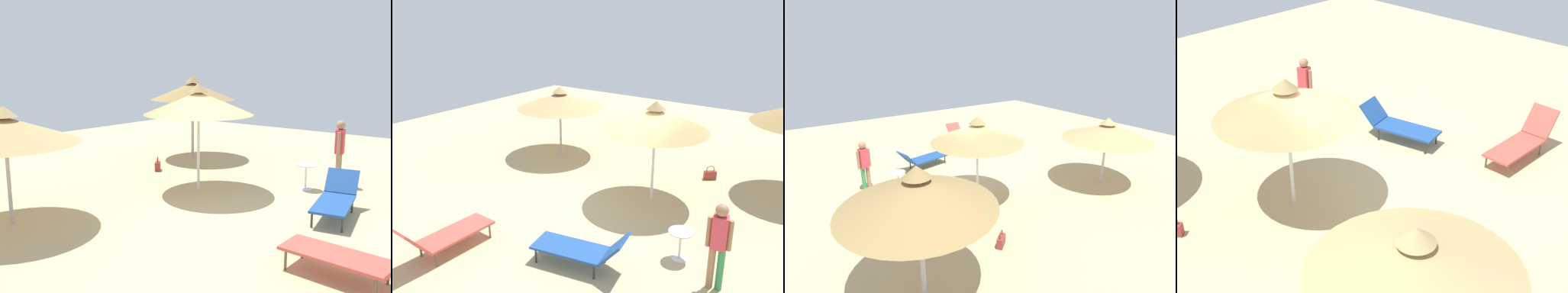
{
  "view_description": "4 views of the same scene",
  "coord_description": "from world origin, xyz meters",
  "views": [
    {
      "loc": [
        -7.77,
        -5.79,
        3.15
      ],
      "look_at": [
        -0.8,
        -0.15,
        1.46
      ],
      "focal_mm": 39.64,
      "sensor_mm": 36.0,
      "label": 1
    },
    {
      "loc": [
        5.13,
        -8.36,
        5.04
      ],
      "look_at": [
        -0.63,
        -0.29,
        1.59
      ],
      "focal_mm": 38.18,
      "sensor_mm": 36.0,
      "label": 2
    },
    {
      "loc": [
        5.58,
        8.24,
        4.77
      ],
      "look_at": [
        -0.55,
        -0.66,
        1.15
      ],
      "focal_mm": 28.95,
      "sensor_mm": 36.0,
      "label": 3
    },
    {
      "loc": [
        -7.01,
        6.66,
        6.55
      ],
      "look_at": [
        -0.85,
        0.13,
        1.56
      ],
      "focal_mm": 51.4,
      "sensor_mm": 36.0,
      "label": 4
    }
  ],
  "objects": [
    {
      "name": "parasol_umbrella_back",
      "position": [
        3.69,
        3.6,
        2.29
      ],
      "size": [
        2.85,
        2.85,
        2.79
      ],
      "color": "#B2B2B7",
      "rests_on": "ground"
    },
    {
      "name": "parasol_umbrella_far_left",
      "position": [
        -3.65,
        2.32,
        1.91
      ],
      "size": [
        2.93,
        2.93,
        2.38
      ],
      "color": "#B2B2B7",
      "rests_on": "ground"
    },
    {
      "name": "parasol_umbrella_front",
      "position": [
        0.63,
        0.9,
        2.23
      ],
      "size": [
        2.76,
        2.76,
        2.72
      ],
      "color": "white",
      "rests_on": "ground"
    },
    {
      "name": "side_table_round",
      "position": [
        2.38,
        -1.24,
        0.44
      ],
      "size": [
        0.51,
        0.51,
        0.65
      ],
      "color": "silver",
      "rests_on": "ground"
    },
    {
      "name": "handbag",
      "position": [
        1.44,
        3.14,
        0.15
      ],
      "size": [
        0.37,
        0.34,
        0.43
      ],
      "color": "maroon",
      "rests_on": "ground"
    },
    {
      "name": "lounge_chair_near_left",
      "position": [
        0.88,
        -2.61,
        0.41
      ],
      "size": [
        2.05,
        1.06,
        0.84
      ],
      "color": "#1E478C",
      "rests_on": "ground"
    },
    {
      "name": "person_standing_edge",
      "position": [
        3.28,
        -1.74,
        0.99
      ],
      "size": [
        0.45,
        0.27,
        1.74
      ],
      "color": "#A57554",
      "rests_on": "ground"
    },
    {
      "name": "ground",
      "position": [
        0.0,
        0.0,
        -0.05
      ],
      "size": [
        24.0,
        24.0,
        0.1
      ],
      "primitive_type": "cube",
      "color": "tan"
    },
    {
      "name": "lounge_chair_near_right",
      "position": [
        -1.76,
        -3.95,
        0.44
      ],
      "size": [
        0.73,
        2.12,
        0.98
      ],
      "color": "#CC4C3F",
      "rests_on": "ground"
    }
  ]
}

